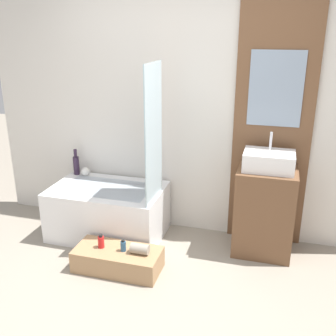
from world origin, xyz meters
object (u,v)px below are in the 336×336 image
at_px(wooden_step_bench, 118,259).
at_px(vase_tall_dark, 76,164).
at_px(vase_round_light, 85,171).
at_px(bathtub, 108,211).
at_px(sink, 269,161).
at_px(bottle_soap_secondary, 123,246).
at_px(bottle_soap_primary, 101,242).

distance_m(wooden_step_bench, vase_tall_dark, 1.28).
bearing_deg(vase_round_light, bathtub, -35.13).
bearing_deg(bathtub, vase_tall_dark, 150.39).
relative_size(wooden_step_bench, sink, 1.72).
bearing_deg(wooden_step_bench, vase_round_light, 130.51).
xyz_separation_m(wooden_step_bench, bottle_soap_secondary, (0.06, 0.00, 0.15)).
bearing_deg(wooden_step_bench, bathtub, 120.69).
relative_size(wooden_step_bench, bottle_soap_secondary, 7.00).
distance_m(wooden_step_bench, sink, 1.60).
xyz_separation_m(bathtub, sink, (1.54, 0.11, 0.65)).
bearing_deg(bottle_soap_secondary, vase_tall_dark, 136.20).
height_order(sink, vase_round_light, sink).
xyz_separation_m(vase_tall_dark, bottle_soap_secondary, (0.87, -0.83, -0.39)).
distance_m(bathtub, bottle_soap_secondary, 0.68).
xyz_separation_m(bathtub, wooden_step_bench, (0.33, -0.56, -0.16)).
bearing_deg(wooden_step_bench, vase_tall_dark, 134.25).
height_order(vase_round_light, bottle_soap_secondary, vase_round_light).
bearing_deg(bottle_soap_secondary, sink, 30.34).
bearing_deg(vase_round_light, sink, -4.43).
relative_size(bathtub, bottle_soap_secondary, 10.30).
distance_m(vase_round_light, bottle_soap_primary, 1.03).
height_order(bathtub, bottle_soap_secondary, bathtub).
relative_size(sink, vase_tall_dark, 1.57).
bearing_deg(vase_round_light, bottle_soap_primary, -56.25).
height_order(bathtub, wooden_step_bench, bathtub).
bearing_deg(bottle_soap_primary, vase_round_light, 123.75).
relative_size(wooden_step_bench, vase_round_light, 8.29).
distance_m(vase_tall_dark, vase_round_light, 0.13).
distance_m(bathtub, vase_round_light, 0.54).
distance_m(vase_tall_dark, bottle_soap_primary, 1.13).
xyz_separation_m(bathtub, bottle_soap_primary, (0.18, -0.56, -0.01)).
bearing_deg(bathtub, vase_round_light, 144.87).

